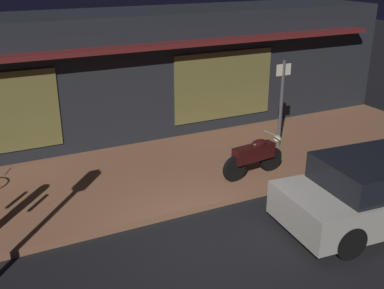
{
  "coord_description": "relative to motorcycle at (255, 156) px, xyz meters",
  "views": [
    {
      "loc": [
        -3.61,
        -6.7,
        4.96
      ],
      "look_at": [
        0.88,
        2.4,
        0.95
      ],
      "focal_mm": 43.93,
      "sensor_mm": 36.0,
      "label": 1
    }
  ],
  "objects": [
    {
      "name": "sidewalk_slab",
      "position": [
        -2.23,
        1.21,
        -0.57
      ],
      "size": [
        18.0,
        4.0,
        0.15
      ],
      "primitive_type": "cube",
      "color": "brown",
      "rests_on": "ground_plane"
    },
    {
      "name": "parked_car_far",
      "position": [
        1.14,
        -2.7,
        0.06
      ],
      "size": [
        4.23,
        2.08,
        1.42
      ],
      "color": "black",
      "rests_on": "ground_plane"
    },
    {
      "name": "sign_post",
      "position": [
        1.6,
        1.22,
        0.86
      ],
      "size": [
        0.44,
        0.09,
        2.4
      ],
      "color": "#47474C",
      "rests_on": "sidewalk_slab"
    },
    {
      "name": "ground_plane",
      "position": [
        -2.23,
        -1.79,
        -0.65
      ],
      "size": [
        60.0,
        60.0,
        0.0
      ],
      "primitive_type": "plane",
      "color": "black"
    },
    {
      "name": "storefront_building",
      "position": [
        -2.23,
        4.6,
        1.16
      ],
      "size": [
        18.0,
        3.3,
        3.6
      ],
      "color": "black",
      "rests_on": "ground_plane"
    },
    {
      "name": "motorcycle",
      "position": [
        0.0,
        0.0,
        0.0
      ],
      "size": [
        1.7,
        0.55,
        0.97
      ],
      "color": "black",
      "rests_on": "sidewalk_slab"
    }
  ]
}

